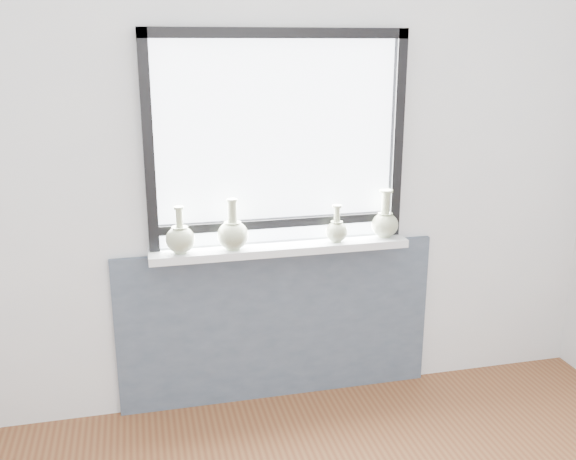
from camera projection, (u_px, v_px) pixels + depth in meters
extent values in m
cube|color=silver|center=(276.00, 163.00, 3.23)|extent=(3.60, 0.02, 2.60)
cube|color=#4C5769|center=(278.00, 324.00, 3.44)|extent=(1.70, 0.03, 0.86)
cube|color=silver|center=(281.00, 248.00, 3.25)|extent=(1.32, 0.18, 0.04)
cube|color=black|center=(148.00, 144.00, 3.01)|extent=(0.05, 0.06, 1.05)
cube|color=black|center=(397.00, 135.00, 3.29)|extent=(0.05, 0.06, 1.05)
cube|color=black|center=(278.00, 33.00, 3.01)|extent=(1.30, 0.06, 0.05)
cube|color=black|center=(278.00, 223.00, 3.27)|extent=(1.20, 0.05, 0.04)
cube|color=white|center=(277.00, 144.00, 3.18)|extent=(1.20, 0.01, 1.00)
cylinder|color=#A2AD88|center=(181.00, 252.00, 3.12)|extent=(0.06, 0.06, 0.01)
ellipsoid|color=#A2AD88|center=(180.00, 240.00, 3.10)|extent=(0.14, 0.14, 0.13)
cone|color=#A2AD88|center=(180.00, 230.00, 3.08)|extent=(0.08, 0.08, 0.03)
cylinder|color=#A2AD88|center=(179.00, 220.00, 3.07)|extent=(0.03, 0.03, 0.11)
cylinder|color=#A2AD88|center=(179.00, 208.00, 3.05)|extent=(0.05, 0.05, 0.01)
cylinder|color=#A2AD88|center=(233.00, 248.00, 3.17)|extent=(0.07, 0.07, 0.01)
ellipsoid|color=#A2AD88|center=(233.00, 235.00, 3.15)|extent=(0.15, 0.15, 0.14)
cone|color=#A2AD88|center=(233.00, 225.00, 3.13)|extent=(0.09, 0.09, 0.03)
cylinder|color=#A2AD88|center=(232.00, 213.00, 3.12)|extent=(0.05, 0.05, 0.12)
cylinder|color=#A2AD88|center=(232.00, 200.00, 3.10)|extent=(0.06, 0.06, 0.01)
cylinder|color=#A2AD88|center=(336.00, 241.00, 3.29)|extent=(0.05, 0.05, 0.01)
ellipsoid|color=#A2AD88|center=(337.00, 232.00, 3.28)|extent=(0.11, 0.11, 0.10)
cone|color=#A2AD88|center=(337.00, 224.00, 3.26)|extent=(0.06, 0.06, 0.03)
cylinder|color=#A2AD88|center=(337.00, 216.00, 3.25)|extent=(0.03, 0.03, 0.09)
cylinder|color=#A2AD88|center=(337.00, 206.00, 3.24)|extent=(0.05, 0.05, 0.01)
cylinder|color=#A2AD88|center=(384.00, 236.00, 3.37)|extent=(0.06, 0.06, 0.01)
ellipsoid|color=#A2AD88|center=(385.00, 225.00, 3.36)|extent=(0.14, 0.14, 0.13)
cone|color=#A2AD88|center=(385.00, 216.00, 3.34)|extent=(0.08, 0.08, 0.03)
cylinder|color=#A2AD88|center=(386.00, 204.00, 3.32)|extent=(0.04, 0.04, 0.13)
cylinder|color=#A2AD88|center=(386.00, 191.00, 3.30)|extent=(0.07, 0.07, 0.01)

